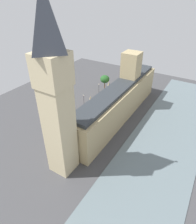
# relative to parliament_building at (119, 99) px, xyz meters

# --- Properties ---
(ground_plane) EXTENTS (142.78, 142.78, 0.00)m
(ground_plane) POSITION_rel_parliament_building_xyz_m (1.99, 1.61, -9.41)
(ground_plane) COLOR #424244
(river_thames) EXTENTS (29.39, 128.50, 0.25)m
(river_thames) POSITION_rel_parliament_building_xyz_m (-26.90, 1.61, -9.28)
(river_thames) COLOR slate
(river_thames) RESTS_ON ground
(parliament_building) EXTENTS (12.19, 72.78, 30.43)m
(parliament_building) POSITION_rel_parliament_building_xyz_m (0.00, 0.00, 0.00)
(parliament_building) COLOR tan
(parliament_building) RESTS_ON ground
(clock_tower) EXTENTS (9.07, 9.07, 61.06)m
(clock_tower) POSITION_rel_parliament_building_xyz_m (1.59, 42.58, 22.22)
(clock_tower) COLOR #CCBA8E
(clock_tower) RESTS_ON ground
(car_white_leading) EXTENTS (2.35, 4.64, 1.74)m
(car_white_leading) POSITION_rel_parliament_building_xyz_m (11.62, -17.44, -8.52)
(car_white_leading) COLOR silver
(car_white_leading) RESTS_ON ground
(double_decker_bus_trailing) EXTENTS (3.44, 10.68, 4.75)m
(double_decker_bus_trailing) POSITION_rel_parliament_building_xyz_m (13.77, 2.46, -6.77)
(double_decker_bus_trailing) COLOR red
(double_decker_bus_trailing) RESTS_ON ground
(car_blue_far_end) EXTENTS (2.07, 4.20, 1.74)m
(car_blue_far_end) POSITION_rel_parliament_building_xyz_m (13.79, 11.05, -8.52)
(car_blue_far_end) COLOR navy
(car_blue_far_end) RESTS_ON ground
(car_yellow_cab_near_tower) EXTENTS (2.21, 4.43, 1.74)m
(car_yellow_cab_near_tower) POSITION_rel_parliament_building_xyz_m (11.06, 24.14, -8.52)
(car_yellow_cab_near_tower) COLOR gold
(car_yellow_cab_near_tower) RESTS_ON ground
(pedestrian_kerbside) EXTENTS (0.53, 0.61, 1.52)m
(pedestrian_kerbside) POSITION_rel_parliament_building_xyz_m (9.59, 23.41, -8.72)
(pedestrian_kerbside) COLOR gray
(pedestrian_kerbside) RESTS_ON ground
(pedestrian_midblock) EXTENTS (0.64, 0.58, 1.50)m
(pedestrian_midblock) POSITION_rel_parliament_building_xyz_m (9.40, 27.31, -8.73)
(pedestrian_midblock) COLOR maroon
(pedestrian_midblock) RESTS_ON ground
(pedestrian_by_river_gate) EXTENTS (0.64, 0.66, 1.58)m
(pedestrian_by_river_gate) POSITION_rel_parliament_building_xyz_m (8.80, -9.33, -8.70)
(pedestrian_by_river_gate) COLOR gray
(pedestrian_by_river_gate) RESTS_ON ground
(plane_tree_corner) EXTENTS (5.87, 5.87, 9.90)m
(plane_tree_corner) POSITION_rel_parliament_building_xyz_m (21.50, -22.74, -2.05)
(plane_tree_corner) COLOR brown
(plane_tree_corner) RESTS_ON ground
(plane_tree_opposite_hall) EXTENTS (5.03, 5.03, 8.95)m
(plane_tree_opposite_hall) POSITION_rel_parliament_building_xyz_m (21.36, 20.88, -2.65)
(plane_tree_opposite_hall) COLOR brown
(plane_tree_opposite_hall) RESTS_ON ground
(street_lamp_under_trees) EXTENTS (0.56, 0.56, 7.01)m
(street_lamp_under_trees) POSITION_rel_parliament_building_xyz_m (21.49, -15.33, -4.58)
(street_lamp_under_trees) COLOR black
(street_lamp_under_trees) RESTS_ON ground
(street_lamp_slot_10) EXTENTS (0.56, 0.56, 6.09)m
(street_lamp_slot_10) POSITION_rel_parliament_building_xyz_m (22.04, 0.35, -5.14)
(street_lamp_slot_10) COLOR black
(street_lamp_slot_10) RESTS_ON ground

